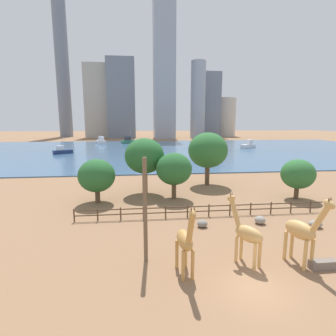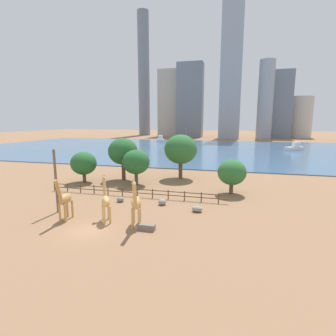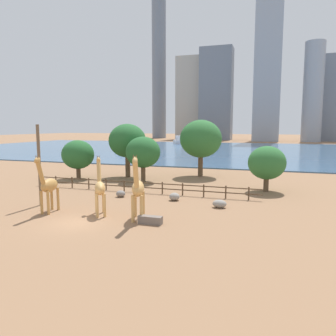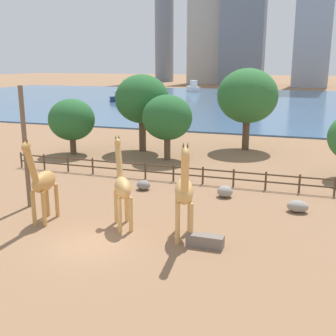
# 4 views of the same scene
# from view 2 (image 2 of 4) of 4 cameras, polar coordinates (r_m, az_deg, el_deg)

# --- Properties ---
(ground_plane) EXTENTS (400.00, 400.00, 0.00)m
(ground_plane) POSITION_cam_2_polar(r_m,az_deg,el_deg) (102.65, 6.93, 4.25)
(ground_plane) COLOR #8C6647
(harbor_water) EXTENTS (180.00, 86.00, 0.20)m
(harbor_water) POSITION_cam_2_polar(r_m,az_deg,el_deg) (99.68, 6.70, 4.14)
(harbor_water) COLOR #3D6084
(harbor_water) RESTS_ON ground
(giraffe_tall) EXTENTS (1.64, 3.43, 5.25)m
(giraffe_tall) POSITION_cam_2_polar(r_m,az_deg,el_deg) (26.46, -7.02, -7.57)
(giraffe_tall) COLOR tan
(giraffe_tall) RESTS_ON ground
(giraffe_companion) EXTENTS (1.10, 3.04, 4.99)m
(giraffe_companion) POSITION_cam_2_polar(r_m,az_deg,el_deg) (30.06, -21.60, -6.35)
(giraffe_companion) COLOR #C18C47
(giraffe_companion) RESTS_ON ground
(giraffe_young) EXTENTS (2.11, 2.83, 4.77)m
(giraffe_young) POSITION_cam_2_polar(r_m,az_deg,el_deg) (28.53, -13.40, -6.96)
(giraffe_young) COLOR tan
(giraffe_young) RESTS_ON ground
(utility_pole) EXTENTS (0.28, 0.28, 7.36)m
(utility_pole) POSITION_cam_2_polar(r_m,az_deg,el_deg) (32.69, -23.20, -2.69)
(utility_pole) COLOR brown
(utility_pole) RESTS_ON ground
(boulder_near_fence) EXTENTS (1.02, 1.01, 0.75)m
(boulder_near_fence) POSITION_cam_2_polar(r_m,az_deg,el_deg) (33.51, -1.23, -7.39)
(boulder_near_fence) COLOR gray
(boulder_near_fence) RESTS_ON ground
(boulder_by_pole) EXTENTS (1.25, 0.94, 0.71)m
(boulder_by_pole) POSITION_cam_2_polar(r_m,az_deg,el_deg) (31.23, 6.36, -8.83)
(boulder_by_pole) COLOR gray
(boulder_by_pole) RESTS_ON ground
(boulder_small) EXTENTS (0.96, 0.89, 0.67)m
(boulder_small) POSITION_cam_2_polar(r_m,az_deg,el_deg) (35.27, -10.34, -6.73)
(boulder_small) COLOR gray
(boulder_small) RESTS_ON ground
(feeding_trough) EXTENTS (1.80, 0.60, 0.60)m
(feeding_trough) POSITION_cam_2_polar(r_m,az_deg,el_deg) (26.25, -4.82, -12.71)
(feeding_trough) COLOR #72665B
(feeding_trough) RESTS_ON ground
(enclosure_fence) EXTENTS (26.12, 0.14, 1.30)m
(enclosure_fence) POSITION_cam_2_polar(r_m,az_deg,el_deg) (37.27, -7.81, -5.05)
(enclosure_fence) COLOR #4C3826
(enclosure_fence) RESTS_ON ground
(tree_left_large) EXTENTS (4.10, 4.10, 5.06)m
(tree_left_large) POSITION_cam_2_polar(r_m,az_deg,el_deg) (38.84, 13.74, -0.94)
(tree_left_large) COLOR brown
(tree_left_large) RESTS_ON ground
(tree_center_broad) EXTENTS (4.48, 4.48, 5.88)m
(tree_center_broad) POSITION_cam_2_polar(r_m,az_deg,el_deg) (43.45, -6.98, 1.30)
(tree_center_broad) COLOR brown
(tree_center_broad) RESTS_ON ground
(tree_right_tall) EXTENTS (5.25, 5.25, 7.53)m
(tree_right_tall) POSITION_cam_2_polar(r_m,az_deg,el_deg) (47.34, -9.77, 3.53)
(tree_right_tall) COLOR brown
(tree_right_tall) RESTS_ON ground
(tree_left_small) EXTENTS (4.38, 4.38, 5.31)m
(tree_left_small) POSITION_cam_2_polar(r_m,az_deg,el_deg) (47.23, -17.90, 0.96)
(tree_left_small) COLOR brown
(tree_left_small) RESTS_ON ground
(tree_right_small) EXTENTS (5.96, 5.96, 8.10)m
(tree_right_small) POSITION_cam_2_polar(r_m,az_deg,el_deg) (47.95, 2.78, 4.06)
(tree_right_small) COLOR brown
(tree_right_small) RESTS_ON ground
(boat_ferry) EXTENTS (5.55, 7.82, 3.25)m
(boat_ferry) POSITION_cam_2_polar(r_m,az_deg,el_deg) (131.41, -1.70, 6.18)
(boat_ferry) COLOR silver
(boat_ferry) RESTS_ON harbor_water
(boat_sailboat) EXTENTS (7.84, 4.88, 6.64)m
(boat_sailboat) POSITION_cam_2_polar(r_m,az_deg,el_deg) (128.68, 3.66, 6.08)
(boat_sailboat) COLOR #337259
(boat_sailboat) RESTS_ON harbor_water
(boat_tug) EXTENTS (5.72, 4.61, 4.95)m
(boat_tug) POSITION_cam_2_polar(r_m,az_deg,el_deg) (99.99, -11.08, 4.57)
(boat_tug) COLOR navy
(boat_tug) RESTS_ON harbor_water
(boat_barge) EXTENTS (6.87, 5.90, 2.96)m
(boat_barge) POSITION_cam_2_polar(r_m,az_deg,el_deg) (102.88, 25.82, 4.00)
(boat_barge) COLOR silver
(boat_barge) RESTS_ON harbor_water
(skyline_tower_needle) EXTENTS (8.76, 8.76, 44.65)m
(skyline_tower_needle) POSITION_cam_2_polar(r_m,az_deg,el_deg) (166.34, 20.45, 13.65)
(skyline_tower_needle) COLOR #939EAD
(skyline_tower_needle) RESTS_ON ground
(skyline_block_central) EXTENTS (12.12, 14.85, 91.59)m
(skyline_block_central) POSITION_cam_2_polar(r_m,az_deg,el_deg) (170.83, 13.70, 21.85)
(skyline_block_central) COLOR #939EAD
(skyline_block_central) RESTS_ON ground
(skyline_tower_glass) EXTENTS (17.17, 17.17, 25.37)m
(skyline_tower_glass) POSITION_cam_2_polar(r_m,az_deg,el_deg) (187.55, 26.37, 9.83)
(skyline_tower_glass) COLOR #B7B2A8
(skyline_tower_glass) RESTS_ON ground
(skyline_block_left) EXTENTS (16.45, 9.73, 46.89)m
(skyline_block_left) POSITION_cam_2_polar(r_m,az_deg,el_deg) (175.79, 4.83, 14.39)
(skyline_block_left) COLOR slate
(skyline_block_left) RESTS_ON ground
(skyline_block_right) EXTENTS (17.08, 8.74, 44.24)m
(skyline_block_right) POSITION_cam_2_polar(r_m,az_deg,el_deg) (183.02, 0.71, 13.84)
(skyline_block_right) COLOR #ADA89E
(skyline_block_right) RESTS_ON ground
(skyline_tower_short) EXTENTS (8.30, 8.30, 86.86)m
(skyline_tower_short) POSITION_cam_2_polar(r_m,az_deg,el_deg) (203.49, -5.29, 19.47)
(skyline_tower_short) COLOR slate
(skyline_tower_short) RESTS_ON ground
(skyline_block_wide) EXTENTS (12.13, 8.32, 40.10)m
(skyline_block_wide) POSITION_cam_2_polar(r_m,az_deg,el_deg) (175.90, 23.37, 12.50)
(skyline_block_wide) COLOR slate
(skyline_block_wide) RESTS_ON ground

